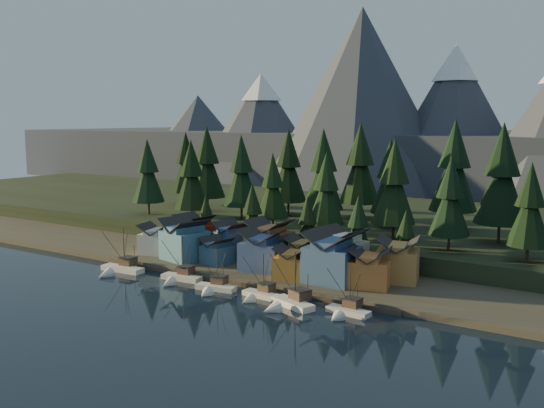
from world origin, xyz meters
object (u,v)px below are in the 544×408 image
Objects in this scene: boat_0 at (119,264)px; boat_2 at (179,272)px; boat_4 at (259,289)px; boat_5 at (288,296)px; house_back_1 at (232,238)px; house_front_1 at (185,238)px; boat_3 at (214,282)px; boat_6 at (346,305)px; house_front_0 at (157,238)px; house_back_0 at (194,232)px.

boat_2 is at bearing 1.81° from boat_0.
boat_5 is (8.52, -2.12, 0.46)m from boat_4.
boat_2 is at bearing -74.12° from house_back_1.
boat_5 is 44.01m from house_front_1.
house_back_1 is (-33.35, 26.38, 3.81)m from boat_5.
boat_2 is at bearing -177.41° from boat_4.
house_back_1 is at bearing 108.31° from boat_3.
house_front_1 is (8.57, 14.63, 4.88)m from boat_0.
house_back_1 reaches higher than boat_6.
house_front_1 is (10.80, -1.17, 1.34)m from house_front_0.
boat_3 is at bearing -36.18° from house_back_0.
house_back_1 reaches higher than boat_3.
house_back_0 is at bearing 170.73° from boat_5.
boat_2 is 31.84m from boat_5.
boat_3 reaches higher than boat_4.
boat_0 is at bearing -161.54° from boat_5.
house_front_1 is at bearing 120.05° from boat_2.
boat_6 is 65.22m from house_front_0.
house_front_0 is at bearing 166.13° from boat_4.
boat_4 is (40.82, 0.83, -0.24)m from boat_0.
boat_5 reaches higher than house_front_0.
boat_5 is at bearing -5.91° from boat_0.
house_front_0 is (-19.89, 13.87, 3.62)m from boat_2.
boat_6 is at bearing -28.18° from house_front_0.
house_front_0 is at bearing -141.22° from house_back_1.
house_front_1 is (-32.25, 13.80, 5.12)m from boat_4.
boat_0 is 49.36m from boat_5.
house_back_0 is at bearing 40.92° from house_front_0.
boat_5 is at bearing -22.16° from house_back_0.
house_front_1 is at bearing 55.21° from boat_0.
house_back_0 reaches higher than boat_2.
boat_5 reaches higher than boat_4.
boat_2 is 24.52m from house_front_0.
boat_6 is 0.87× the size of house_front_1.
house_front_1 is 1.29× the size of house_back_1.
boat_6 is at bearing -15.36° from house_back_0.
house_front_1 reaches higher than boat_6.
house_front_1 reaches higher than boat_5.
boat_2 reaches higher than boat_3.
house_back_0 reaches higher than boat_4.
house_front_1 reaches higher than house_front_0.
boat_6 reaches higher than boat_4.
house_back_0 reaches higher than boat_5.
house_back_1 is at bearing 53.07° from boat_0.
boat_6 is (11.74, 1.87, -0.33)m from boat_5.
house_back_0 is at bearing 77.15° from boat_0.
boat_3 is 0.88× the size of house_front_1.
house_back_1 is at bearing 68.69° from house_front_1.
boat_5 is at bearing -33.00° from house_front_0.
boat_0 is 1.03× the size of boat_5.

